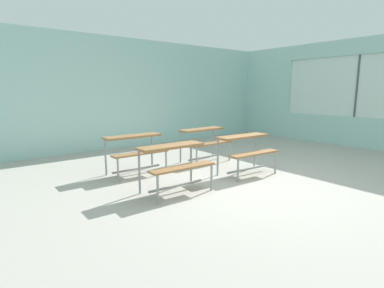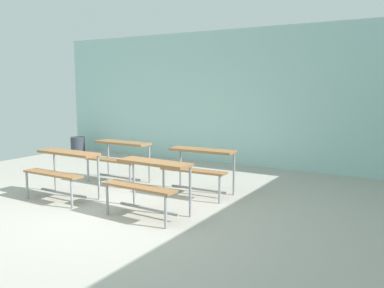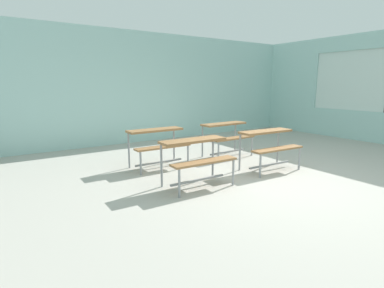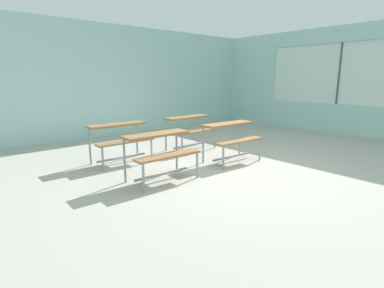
% 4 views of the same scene
% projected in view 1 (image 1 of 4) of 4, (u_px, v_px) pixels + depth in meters
% --- Properties ---
extents(ground, '(10.00, 9.00, 0.05)m').
position_uv_depth(ground, '(247.00, 186.00, 5.15)').
color(ground, '#ADA89E').
extents(wall_back, '(10.00, 0.12, 3.00)m').
position_uv_depth(wall_back, '(127.00, 94.00, 8.36)').
color(wall_back, '#A8D1CC').
rests_on(wall_back, ground).
extents(wall_right, '(0.12, 9.00, 3.00)m').
position_uv_depth(wall_right, '(382.00, 96.00, 7.82)').
color(wall_right, '#A8D1CC').
rests_on(wall_right, ground).
extents(desk_bench_r0c0, '(1.11, 0.61, 0.74)m').
position_uv_depth(desk_bench_r0c0, '(175.00, 157.00, 4.69)').
color(desk_bench_r0c0, olive).
rests_on(desk_bench_r0c0, ground).
extents(desk_bench_r0c1, '(1.13, 0.65, 0.74)m').
position_uv_depth(desk_bench_r0c1, '(247.00, 145.00, 5.69)').
color(desk_bench_r0c1, olive).
rests_on(desk_bench_r0c1, ground).
extents(desk_bench_r1c0, '(1.11, 0.60, 0.74)m').
position_uv_depth(desk_bench_r1c0, '(135.00, 145.00, 5.71)').
color(desk_bench_r1c0, olive).
rests_on(desk_bench_r1c0, ground).
extents(desk_bench_r1c1, '(1.12, 0.62, 0.74)m').
position_uv_depth(desk_bench_r1c1, '(205.00, 137.00, 6.72)').
color(desk_bench_r1c1, olive).
rests_on(desk_bench_r1c1, ground).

